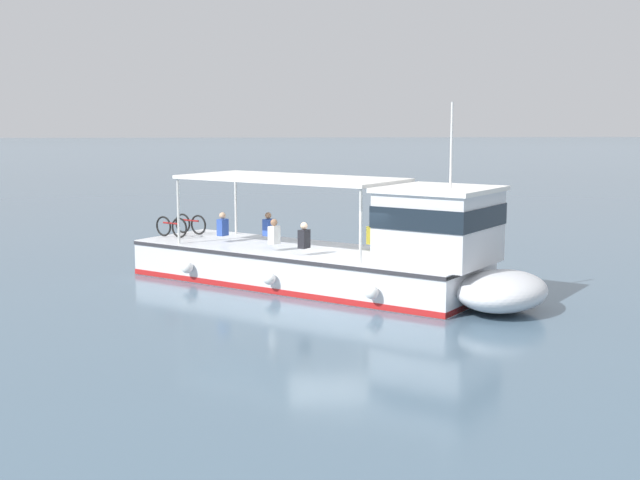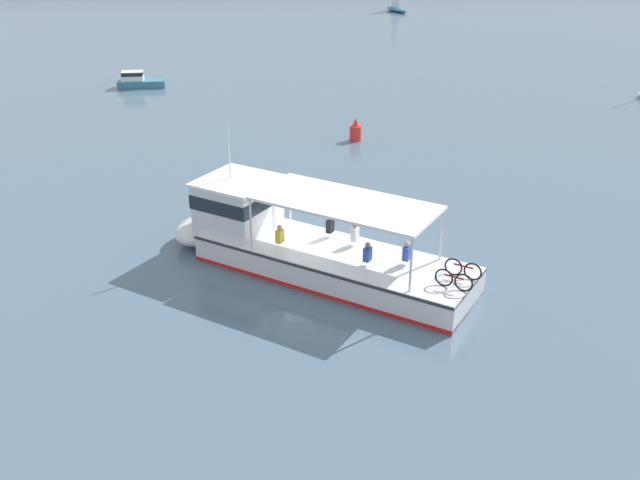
# 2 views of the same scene
# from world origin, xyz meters

# --- Properties ---
(ground_plane) EXTENTS (400.00, 400.00, 0.00)m
(ground_plane) POSITION_xyz_m (0.00, 0.00, 0.00)
(ground_plane) COLOR slate
(ferry_main) EXTENTS (11.96, 10.19, 5.32)m
(ferry_main) POSITION_xyz_m (-0.51, -1.25, 1.02)
(ferry_main) COLOR silver
(ferry_main) RESTS_ON ground
(motorboat_near_port) EXTENTS (3.60, 1.31, 1.26)m
(motorboat_near_port) POSITION_xyz_m (-10.04, 30.07, 0.54)
(motorboat_near_port) COLOR teal
(motorboat_near_port) RESTS_ON ground
(sailboat_horizon_west) EXTENTS (2.80, 5.00, 5.40)m
(sailboat_horizon_west) POSITION_xyz_m (19.39, 69.83, 0.54)
(sailboat_horizon_west) COLOR teal
(sailboat_horizon_west) RESTS_ON ground
(channel_buoy) EXTENTS (0.70, 0.70, 1.40)m
(channel_buoy) POSITION_xyz_m (4.45, 14.55, 0.57)
(channel_buoy) COLOR red
(channel_buoy) RESTS_ON ground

